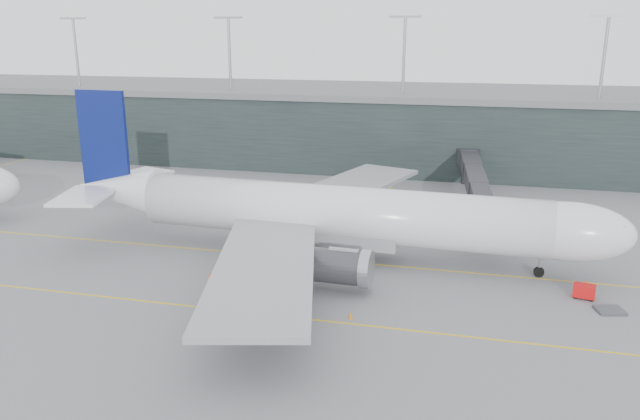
# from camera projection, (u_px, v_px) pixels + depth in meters

# --- Properties ---
(ground) EXTENTS (320.00, 320.00, 0.00)m
(ground) POSITION_uv_depth(u_px,v_px,m) (316.00, 248.00, 79.65)
(ground) COLOR slate
(ground) RESTS_ON ground
(taxiline_a) EXTENTS (160.00, 0.25, 0.02)m
(taxiline_a) POSITION_uv_depth(u_px,v_px,m) (308.00, 259.00, 75.92)
(taxiline_a) COLOR gold
(taxiline_a) RESTS_ON ground
(taxiline_b) EXTENTS (160.00, 0.25, 0.02)m
(taxiline_b) POSITION_uv_depth(u_px,v_px,m) (266.00, 314.00, 60.99)
(taxiline_b) COLOR gold
(taxiline_b) RESTS_ON ground
(taxiline_lead_main) EXTENTS (0.25, 60.00, 0.02)m
(taxiline_lead_main) POSITION_uv_depth(u_px,v_px,m) (378.00, 209.00, 97.16)
(taxiline_lead_main) COLOR gold
(taxiline_lead_main) RESTS_ON ground
(terminal) EXTENTS (240.00, 36.00, 29.00)m
(terminal) POSITION_uv_depth(u_px,v_px,m) (383.00, 125.00, 131.65)
(terminal) COLOR #1D2726
(terminal) RESTS_ON ground
(main_aircraft) EXTENTS (69.24, 65.10, 19.43)m
(main_aircraft) POSITION_uv_depth(u_px,v_px,m) (335.00, 214.00, 75.21)
(main_aircraft) COLOR silver
(main_aircraft) RESTS_ON ground
(jet_bridge) EXTENTS (6.47, 43.86, 6.47)m
(jet_bridge) POSITION_uv_depth(u_px,v_px,m) (478.00, 179.00, 95.79)
(jet_bridge) COLOR #27272B
(jet_bridge) RESTS_ON ground
(gse_cart) EXTENTS (2.39, 1.79, 1.47)m
(gse_cart) POSITION_uv_depth(u_px,v_px,m) (584.00, 291.00, 64.48)
(gse_cart) COLOR red
(gse_cart) RESTS_ON ground
(baggage_dolly) EXTENTS (3.06, 2.68, 0.26)m
(baggage_dolly) POSITION_uv_depth(u_px,v_px,m) (610.00, 310.00, 61.60)
(baggage_dolly) COLOR #3D3D43
(baggage_dolly) RESTS_ON ground
(uld_a) EXTENTS (2.42, 2.01, 2.07)m
(uld_a) POSITION_uv_depth(u_px,v_px,m) (293.00, 217.00, 89.06)
(uld_a) COLOR #35353A
(uld_a) RESTS_ON ground
(uld_b) EXTENTS (2.30, 1.88, 2.02)m
(uld_b) POSITION_uv_depth(u_px,v_px,m) (316.00, 214.00, 90.60)
(uld_b) COLOR #35353A
(uld_b) RESTS_ON ground
(uld_c) EXTENTS (2.56, 2.36, 1.87)m
(uld_c) POSITION_uv_depth(u_px,v_px,m) (329.00, 218.00, 88.99)
(uld_c) COLOR #35353A
(uld_c) RESTS_ON ground
(cone_nose) EXTENTS (0.41, 0.41, 0.65)m
(cone_nose) POSITION_uv_depth(u_px,v_px,m) (587.00, 282.00, 67.94)
(cone_nose) COLOR #E54B0C
(cone_nose) RESTS_ON ground
(cone_wing_stbd) EXTENTS (0.44, 0.44, 0.71)m
(cone_wing_stbd) POSITION_uv_depth(u_px,v_px,m) (351.00, 315.00, 60.00)
(cone_wing_stbd) COLOR orange
(cone_wing_stbd) RESTS_ON ground
(cone_wing_port) EXTENTS (0.40, 0.40, 0.63)m
(cone_wing_port) POSITION_uv_depth(u_px,v_px,m) (408.00, 228.00, 86.55)
(cone_wing_port) COLOR red
(cone_wing_port) RESTS_ON ground
(cone_tail) EXTENTS (0.44, 0.44, 0.69)m
(cone_tail) POSITION_uv_depth(u_px,v_px,m) (210.00, 275.00, 70.01)
(cone_tail) COLOR #E0500C
(cone_tail) RESTS_ON ground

